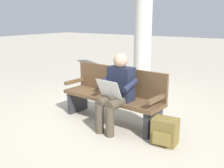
% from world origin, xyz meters
% --- Properties ---
extents(ground_plane, '(40.00, 40.00, 0.00)m').
position_xyz_m(ground_plane, '(0.00, 0.00, 0.00)').
color(ground_plane, '#B7AD99').
extents(bench_near, '(1.84, 0.64, 0.90)m').
position_xyz_m(bench_near, '(-0.01, -0.07, 0.46)').
color(bench_near, brown).
rests_on(bench_near, ground).
extents(person_seated, '(0.60, 0.60, 1.18)m').
position_xyz_m(person_seated, '(-0.23, 0.18, 0.63)').
color(person_seated, '#1E2338').
rests_on(person_seated, ground).
extents(backpack, '(0.35, 0.31, 0.37)m').
position_xyz_m(backpack, '(-1.06, 0.25, 0.18)').
color(backpack, brown).
rests_on(backpack, ground).
extents(support_pillar, '(0.46, 0.46, 3.91)m').
position_xyz_m(support_pillar, '(0.92, -2.83, 1.95)').
color(support_pillar, beige).
rests_on(support_pillar, ground).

